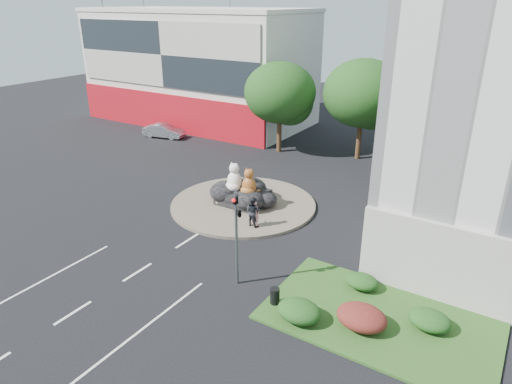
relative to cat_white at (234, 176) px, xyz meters
The scene contains 22 objects.
ground 10.03m from the cat_white, 86.74° to the right, with size 120.00×120.00×0.00m, color black.
roundabout_island 2.11m from the cat_white, 20.95° to the left, with size 10.00×10.00×0.20m, color brown.
rock_plinth 1.59m from the cat_white, 20.95° to the left, with size 3.20×2.60×0.90m, color black, non-canonical shape.
shophouse_block 25.48m from the cat_white, 133.90° to the left, with size 25.20×12.30×17.40m.
grass_verge 14.42m from the cat_white, 28.39° to the right, with size 10.00×6.00×0.12m, color #1E4918.
tree_left 13.11m from the cat_white, 105.36° to the left, with size 6.46×6.46×8.27m.
tree_mid 15.13m from the cat_white, 75.75° to the left, with size 6.84×6.84×8.76m.
tree_right 14.30m from the cat_white, 46.87° to the left, with size 5.70×5.70×7.30m.
hedge_near_green 13.08m from the cat_white, 42.59° to the right, with size 2.00×1.60×0.90m, color #193E13.
hedge_red 14.43m from the cat_white, 32.85° to the right, with size 2.20×1.76×0.99m, color #451A12.
hedge_mid_green 15.94m from the cat_white, 23.36° to the right, with size 1.80×1.44×0.81m, color #193E13.
hedge_back_green 12.24m from the cat_white, 24.27° to the right, with size 1.60×1.28×0.72m, color #193E13.
traffic_light 9.74m from the cat_white, 54.03° to the right, with size 0.44×1.24×5.00m.
street_lamp 13.71m from the cat_white, ahead, with size 2.34×0.22×8.06m.
cat_white is the anchor object (origin of this frame).
cat_tabby 1.25m from the cat_white, ahead, with size 1.15×1.00×1.92m, color #B77726, non-canonical shape.
kitten_calico 1.84m from the cat_white, 132.84° to the right, with size 0.57×0.49×0.95m, color beige, non-canonical shape.
kitten_white 2.50m from the cat_white, ahead, with size 0.48×0.41×0.79m, color white, non-canonical shape.
pedestrian_pink 3.93m from the cat_white, 35.93° to the right, with size 0.60×0.39×1.65m, color tan.
pedestrian_dark 3.89m from the cat_white, 37.95° to the right, with size 0.93×0.72×1.91m, color black.
parked_car 18.76m from the cat_white, 147.92° to the left, with size 1.49×4.29×1.41m, color #AFB1B7.
litter_bin 11.70m from the cat_white, 45.96° to the right, with size 0.45×0.45×0.79m, color black.
Camera 1 is at (16.19, -13.91, 13.22)m, focal length 32.00 mm.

